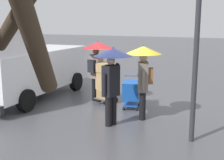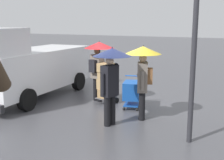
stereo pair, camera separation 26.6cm
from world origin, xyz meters
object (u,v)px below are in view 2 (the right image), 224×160
Objects in this scene: hand_dolly_boxes at (106,81)px; pedestrian_pink_side at (143,65)px; pedestrian_black_side at (111,68)px; cargo_van_parked_right at (29,66)px; shopping_cart_vendor at (132,91)px; street_lamp at (194,41)px; pedestrian_white_side at (98,57)px.

pedestrian_pink_side is at bearing 151.88° from hand_dolly_boxes.
cargo_van_parked_right is at bearing -17.02° from pedestrian_black_side.
cargo_van_parked_right reaches higher than pedestrian_black_side.
street_lamp reaches higher than shopping_cart_vendor.
pedestrian_black_side is at bearing 57.29° from pedestrian_pink_side.
hand_dolly_boxes is at bearing -28.12° from pedestrian_pink_side.
cargo_van_parked_right is 2.64m from pedestrian_white_side.
hand_dolly_boxes is 4.19m from street_lamp.
pedestrian_white_side is at bearing -10.05° from shopping_cart_vendor.
pedestrian_pink_side is (-1.68, 0.90, 0.78)m from hand_dolly_boxes.
hand_dolly_boxes is (-2.90, -0.56, -0.39)m from cargo_van_parked_right.
pedestrian_white_side is at bearing -163.79° from cargo_van_parked_right.
pedestrian_pink_side is 2.13m from street_lamp.
hand_dolly_boxes is at bearing -58.01° from pedestrian_black_side.
shopping_cart_vendor is at bearing -86.16° from pedestrian_black_side.
pedestrian_pink_side is 1.00× the size of pedestrian_white_side.
hand_dolly_boxes is 0.89m from pedestrian_white_side.
cargo_van_parked_right is 3.98m from shopping_cart_vendor.
shopping_cart_vendor is 0.47× the size of pedestrian_white_side.
street_lamp is (-1.62, 1.12, 0.80)m from pedestrian_pink_side.
hand_dolly_boxes is at bearing -169.16° from cargo_van_parked_right.
shopping_cart_vendor is 0.26× the size of street_lamp.
shopping_cart_vendor is at bearing 169.95° from pedestrian_white_side.
shopping_cart_vendor is 0.47× the size of pedestrian_black_side.
street_lamp is at bearing 145.39° from pedestrian_pink_side.
hand_dolly_boxes reaches higher than shopping_cart_vendor.
shopping_cart_vendor is 0.72× the size of hand_dolly_boxes.
pedestrian_white_side is (1.39, -0.25, 1.00)m from shopping_cart_vendor.
pedestrian_black_side is 2.34m from street_lamp.
street_lamp is (-6.21, 1.46, 1.19)m from cargo_van_parked_right.
cargo_van_parked_right is 2.98m from hand_dolly_boxes.
pedestrian_black_side is (-4.02, 1.23, 0.41)m from cargo_van_parked_right.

